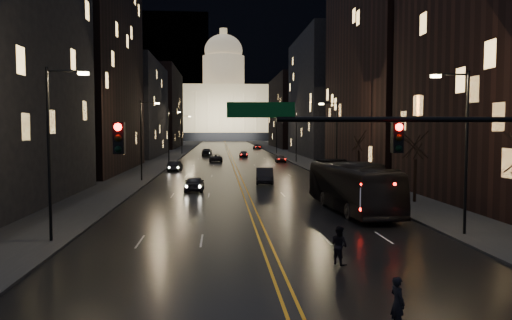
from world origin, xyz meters
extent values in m
plane|color=black|center=(0.00, 0.00, 0.00)|extent=(900.00, 900.00, 0.00)
cube|color=black|center=(0.00, 130.00, 0.01)|extent=(20.00, 320.00, 0.02)
cube|color=black|center=(-14.00, 130.00, 0.08)|extent=(8.00, 320.00, 0.16)
cube|color=black|center=(14.00, 130.00, 0.08)|extent=(8.00, 320.00, 0.16)
cube|color=orange|center=(0.00, 130.00, 0.03)|extent=(0.62, 320.00, 0.01)
cube|color=black|center=(-21.00, 54.00, 14.00)|extent=(12.00, 30.00, 28.00)
cube|color=black|center=(-21.00, 92.00, 10.00)|extent=(12.00, 34.00, 20.00)
cube|color=black|center=(-21.00, 140.00, 12.00)|extent=(12.00, 40.00, 24.00)
cube|color=black|center=(21.00, 50.00, 19.00)|extent=(12.00, 30.00, 38.00)
cube|color=black|center=(21.00, 92.00, 13.00)|extent=(12.00, 34.00, 26.00)
cube|color=black|center=(21.00, 140.00, 11.00)|extent=(12.00, 40.00, 22.00)
cube|color=black|center=(40.00, 380.00, 65.00)|extent=(520.00, 60.00, 130.00)
cube|color=black|center=(0.00, 250.00, 2.00)|extent=(90.00, 50.00, 4.00)
cube|color=#DCBE7F|center=(0.00, 250.00, 16.00)|extent=(80.00, 36.00, 24.00)
cylinder|color=beige|center=(0.00, 250.00, 36.00)|extent=(22.00, 22.00, 16.00)
ellipsoid|color=beige|center=(0.00, 250.00, 47.00)|extent=(20.00, 20.00, 17.00)
cylinder|color=#DCBE7F|center=(0.00, 250.00, 55.50)|extent=(4.00, 4.00, 6.00)
cylinder|color=black|center=(5.50, 0.00, 6.20)|extent=(12.00, 0.18, 0.18)
cube|color=black|center=(-5.50, 0.00, 5.60)|extent=(0.35, 0.30, 1.00)
cube|color=black|center=(3.50, 0.00, 5.60)|extent=(0.35, 0.30, 1.00)
sphere|color=#FF0705|center=(-5.50, -0.18, 5.95)|extent=(0.24, 0.24, 0.24)
sphere|color=#FF0705|center=(3.50, -0.18, 5.95)|extent=(0.24, 0.24, 0.24)
cube|color=#053F14|center=(-1.00, 0.00, 6.50)|extent=(2.20, 0.06, 0.50)
cylinder|color=black|center=(11.00, 10.00, 4.50)|extent=(0.16, 0.16, 9.00)
cylinder|color=black|center=(10.10, 10.00, 8.80)|extent=(1.80, 0.10, 0.10)
cube|color=#EDD48E|center=(9.20, 10.00, 8.70)|extent=(0.50, 0.25, 0.15)
cylinder|color=black|center=(-11.00, 10.00, 4.50)|extent=(0.16, 0.16, 9.00)
cylinder|color=black|center=(-10.10, 10.00, 8.80)|extent=(1.80, 0.10, 0.10)
cube|color=#EDD48E|center=(-9.20, 10.00, 8.70)|extent=(0.50, 0.25, 0.15)
cylinder|color=black|center=(11.00, 40.00, 4.50)|extent=(0.16, 0.16, 9.00)
cylinder|color=black|center=(10.10, 40.00, 8.80)|extent=(1.80, 0.10, 0.10)
cube|color=#EDD48E|center=(9.20, 40.00, 8.70)|extent=(0.50, 0.25, 0.15)
cylinder|color=black|center=(-11.00, 40.00, 4.50)|extent=(0.16, 0.16, 9.00)
cylinder|color=black|center=(-10.10, 40.00, 8.80)|extent=(1.80, 0.10, 0.10)
cube|color=#EDD48E|center=(-9.20, 40.00, 8.70)|extent=(0.50, 0.25, 0.15)
cylinder|color=black|center=(11.00, 70.00, 4.50)|extent=(0.16, 0.16, 9.00)
cylinder|color=black|center=(10.10, 70.00, 8.80)|extent=(1.80, 0.10, 0.10)
cube|color=#EDD48E|center=(9.20, 70.00, 8.70)|extent=(0.50, 0.25, 0.15)
cylinder|color=black|center=(-11.00, 70.00, 4.50)|extent=(0.16, 0.16, 9.00)
cylinder|color=black|center=(-10.10, 70.00, 8.80)|extent=(1.80, 0.10, 0.10)
cube|color=#EDD48E|center=(-9.20, 70.00, 8.70)|extent=(0.50, 0.25, 0.15)
cylinder|color=black|center=(11.00, 100.00, 4.50)|extent=(0.16, 0.16, 9.00)
cylinder|color=black|center=(10.10, 100.00, 8.80)|extent=(1.80, 0.10, 0.10)
cube|color=#EDD48E|center=(9.20, 100.00, 8.70)|extent=(0.50, 0.25, 0.15)
cylinder|color=black|center=(-11.00, 100.00, 4.50)|extent=(0.16, 0.16, 9.00)
cylinder|color=black|center=(-10.10, 100.00, 8.80)|extent=(1.80, 0.10, 0.10)
cube|color=#EDD48E|center=(-9.20, 100.00, 8.70)|extent=(0.50, 0.25, 0.15)
cylinder|color=black|center=(13.00, 22.00, 1.75)|extent=(0.24, 0.24, 3.50)
cylinder|color=black|center=(13.00, 38.00, 1.75)|extent=(0.24, 0.24, 3.50)
imported|color=black|center=(7.08, 18.83, 1.77)|extent=(3.86, 12.86, 3.53)
imported|color=black|center=(-4.72, 30.99, 0.74)|extent=(1.81, 4.38, 1.48)
imported|color=black|center=(-8.50, 53.27, 0.72)|extent=(1.84, 4.47, 1.44)
imported|color=black|center=(-3.02, 73.02, 0.70)|extent=(2.45, 5.07, 1.39)
imported|color=black|center=(-5.11, 92.90, 0.80)|extent=(2.31, 5.53, 1.60)
imported|color=black|center=(2.50, 37.18, 0.85)|extent=(2.18, 5.28, 1.70)
imported|color=black|center=(8.25, 69.96, 0.71)|extent=(1.76, 4.22, 1.43)
imported|color=black|center=(2.61, 85.93, 0.64)|extent=(2.13, 4.55, 1.29)
imported|color=black|center=(8.50, 127.45, 0.68)|extent=(2.90, 5.18, 1.37)
imported|color=black|center=(2.87, -2.00, 0.78)|extent=(0.51, 0.65, 1.57)
imported|color=black|center=(2.83, 5.00, 0.85)|extent=(0.83, 0.93, 1.69)
camera|label=1|loc=(-2.34, -16.03, 5.90)|focal=35.00mm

